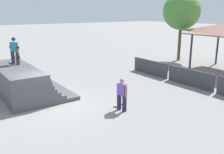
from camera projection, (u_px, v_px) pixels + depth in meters
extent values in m
plane|color=gray|center=(52.00, 106.00, 12.33)|extent=(160.00, 160.00, 0.00)
cube|color=#4C4C51|center=(32.00, 91.00, 14.45)|extent=(5.50, 3.42, 0.20)
cube|color=#4C4C51|center=(25.00, 88.00, 14.18)|extent=(5.50, 2.65, 0.20)
cube|color=#4C4C51|center=(22.00, 86.00, 14.05)|extent=(5.50, 2.37, 0.20)
cube|color=#4C4C51|center=(20.00, 82.00, 13.95)|extent=(5.50, 2.18, 0.20)
cube|color=#4C4C51|center=(18.00, 79.00, 13.86)|extent=(5.50, 2.04, 0.20)
cube|color=#4C4C51|center=(17.00, 76.00, 13.79)|extent=(5.50, 1.95, 0.20)
cube|color=#4C4C51|center=(16.00, 72.00, 13.72)|extent=(5.50, 1.88, 0.20)
cube|color=#4C4C51|center=(15.00, 69.00, 13.66)|extent=(5.50, 1.84, 0.20)
cylinder|color=silver|center=(32.00, 66.00, 14.14)|extent=(5.39, 0.07, 0.07)
cube|color=#2D2D33|center=(18.00, 58.00, 14.20)|extent=(0.20, 0.20, 0.75)
cube|color=black|center=(18.00, 57.00, 14.21)|extent=(0.22, 0.21, 0.11)
cube|color=#2D2D33|center=(13.00, 58.00, 14.30)|extent=(0.20, 0.20, 0.75)
cube|color=black|center=(13.00, 57.00, 14.32)|extent=(0.22, 0.21, 0.11)
cube|color=teal|center=(14.00, 47.00, 14.08)|extent=(0.45, 0.40, 0.53)
cylinder|color=tan|center=(18.00, 48.00, 14.01)|extent=(0.14, 0.14, 0.53)
cylinder|color=black|center=(18.00, 48.00, 14.01)|extent=(0.21, 0.21, 0.08)
cylinder|color=tan|center=(11.00, 47.00, 14.18)|extent=(0.14, 0.14, 0.53)
cylinder|color=black|center=(11.00, 47.00, 14.17)|extent=(0.21, 0.21, 0.08)
sphere|color=tan|center=(13.00, 40.00, 13.98)|extent=(0.21, 0.21, 0.21)
sphere|color=#232399|center=(13.00, 39.00, 13.97)|extent=(0.23, 0.23, 0.23)
cylinder|color=green|center=(14.00, 63.00, 14.53)|extent=(0.05, 0.03, 0.05)
cylinder|color=green|center=(12.00, 64.00, 14.45)|extent=(0.05, 0.03, 0.05)
cylinder|color=green|center=(12.00, 62.00, 14.90)|extent=(0.05, 0.03, 0.05)
cylinder|color=green|center=(9.00, 62.00, 14.82)|extent=(0.05, 0.03, 0.05)
cube|color=teal|center=(12.00, 62.00, 14.67)|extent=(0.78, 0.22, 0.02)
cube|color=teal|center=(13.00, 63.00, 14.38)|extent=(0.10, 0.20, 0.02)
cube|color=#1E2347|center=(119.00, 102.00, 11.83)|extent=(0.17, 0.17, 0.78)
cube|color=#1E2347|center=(124.00, 104.00, 11.60)|extent=(0.17, 0.17, 0.78)
cube|color=#6B4CB7|center=(122.00, 89.00, 11.55)|extent=(0.45, 0.29, 0.55)
cylinder|color=#A87A5B|center=(118.00, 89.00, 11.74)|extent=(0.12, 0.12, 0.55)
cylinder|color=#A87A5B|center=(126.00, 91.00, 11.38)|extent=(0.12, 0.12, 0.55)
sphere|color=#A87A5B|center=(122.00, 81.00, 11.44)|extent=(0.21, 0.21, 0.21)
cylinder|color=red|center=(118.00, 106.00, 12.26)|extent=(0.05, 0.06, 0.05)
cylinder|color=red|center=(116.00, 106.00, 12.33)|extent=(0.05, 0.06, 0.05)
cylinder|color=red|center=(123.00, 103.00, 12.66)|extent=(0.05, 0.06, 0.05)
cylinder|color=red|center=(121.00, 103.00, 12.73)|extent=(0.05, 0.06, 0.05)
cube|color=tan|center=(119.00, 104.00, 12.49)|extent=(0.49, 0.81, 0.02)
cube|color=tan|center=(115.00, 106.00, 12.19)|extent=(0.22, 0.16, 0.02)
cube|color=#3D3D42|center=(150.00, 67.00, 18.50)|extent=(3.39, 0.12, 1.05)
cube|color=#3D3D42|center=(190.00, 77.00, 15.64)|extent=(3.39, 0.12, 1.05)
cylinder|color=#2D2D33|center=(191.00, 52.00, 19.87)|extent=(0.16, 0.16, 2.79)
cylinder|color=#2D2D33|center=(217.00, 48.00, 21.86)|extent=(0.16, 0.16, 2.79)
cylinder|color=brown|center=(179.00, 43.00, 23.54)|extent=(0.28, 0.28, 3.33)
sphere|color=#4C893D|center=(182.00, 11.00, 22.80)|extent=(3.38, 3.38, 3.38)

